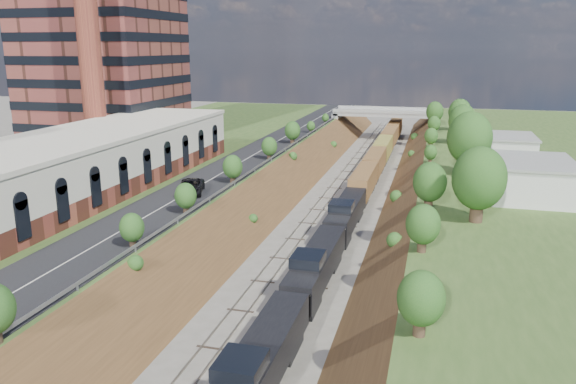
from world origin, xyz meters
name	(u,v)px	position (x,y,z in m)	size (l,w,h in m)	color
platform_left	(132,175)	(-33.00, 60.00, 2.50)	(44.00, 180.00, 5.00)	#395523
embankment_left	(267,200)	(-11.00, 60.00, 0.00)	(7.07, 180.00, 7.07)	brown
embankment_right	(419,211)	(11.00, 60.00, 0.00)	(7.07, 180.00, 7.07)	brown
rail_left_track	(322,203)	(-2.60, 60.00, 0.09)	(1.58, 180.00, 0.18)	gray
rail_right_track	(358,206)	(2.60, 60.00, 0.09)	(1.58, 180.00, 0.18)	gray
road	(237,165)	(-15.50, 60.00, 5.05)	(8.00, 180.00, 0.10)	black
guardrail	(263,163)	(-11.40, 59.80, 5.55)	(0.10, 171.00, 0.70)	#99999E
commercial_building	(68,167)	(-28.00, 38.00, 8.51)	(14.30, 62.30, 7.00)	brown
smokestack	(87,24)	(-36.00, 56.00, 25.00)	(3.20, 3.20, 40.00)	brown
overpass	(384,119)	(0.00, 122.00, 4.92)	(24.50, 8.30, 7.40)	gray
white_building_near	(530,179)	(23.50, 52.00, 7.00)	(9.00, 12.00, 4.00)	silver
white_building_far	(505,149)	(23.00, 74.00, 6.80)	(8.00, 10.00, 3.60)	silver
tree_right_large	(479,179)	(17.00, 40.00, 9.38)	(5.25, 5.25, 7.61)	#473323
tree_left_crest	(106,243)	(-11.80, 20.00, 7.04)	(2.45, 2.45, 3.55)	#473323
freight_train	(369,173)	(2.60, 71.40, 2.39)	(2.72, 125.16, 4.55)	black
suv	(191,187)	(-14.93, 42.54, 5.94)	(2.78, 6.02, 1.67)	black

